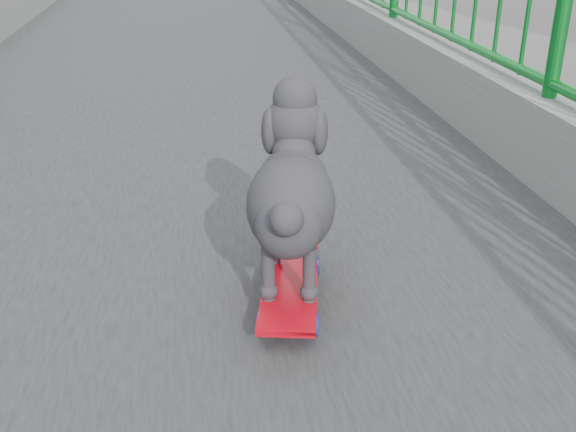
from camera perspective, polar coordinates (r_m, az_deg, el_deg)
The scene contains 2 objects.
skateboard at distance 1.74m, azimuth 0.24°, elevation -5.85°, with size 0.23×0.49×0.06m.
poodle at distance 1.66m, azimuth 0.31°, elevation 2.13°, with size 0.28×0.52×0.44m.
Camera 1 is at (0.09, 1.74, 7.93)m, focal length 42.00 mm.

